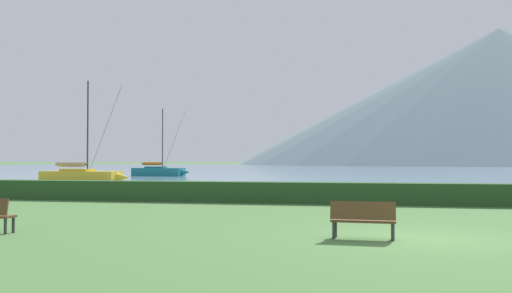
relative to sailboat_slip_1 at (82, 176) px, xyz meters
name	(u,v)px	position (x,y,z in m)	size (l,w,h in m)	color
ground_plane	(417,238)	(25.08, -29.08, -0.63)	(1000.00, 1000.00, 0.00)	#477038
harbor_water	(376,168)	(25.08, 107.92, -0.63)	(320.00, 246.00, 0.00)	slate
hedge_line	(397,194)	(25.08, -18.08, -0.15)	(80.00, 1.20, 0.96)	#284C23
sailboat_slip_1	(82,176)	(0.00, 0.00, 0.00)	(7.68, 2.34, 8.69)	gold
sailboat_slip_3	(159,171)	(-1.91, 22.47, -0.02)	(7.45, 2.60, 8.39)	#19707A
park_bench_under_tree	(363,218)	(23.77, -29.54, -0.10)	(1.61, 0.57, 0.95)	brown
distant_hill_central_peak	(499,96)	(85.93, 251.45, 33.08)	(255.75, 255.75, 67.42)	slate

